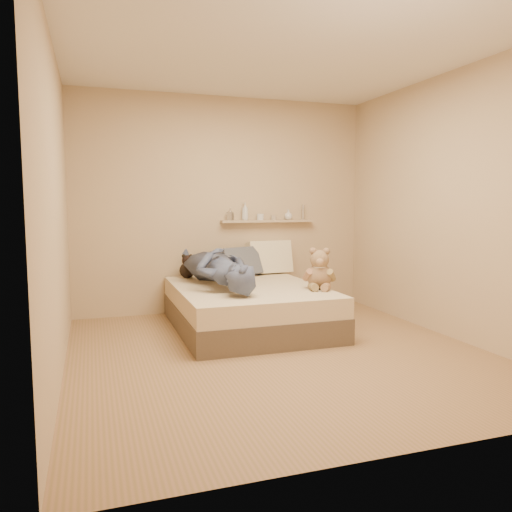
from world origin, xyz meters
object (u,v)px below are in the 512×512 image
object	(u,v)px
dark_plush	(187,268)
pillow_grey	(241,262)
pillow_cream	(269,257)
teddy_bear	(319,272)
wall_shelf	(268,221)
game_console	(245,280)
bed	(248,307)
person	(217,266)

from	to	relation	value
dark_plush	pillow_grey	xyz separation A→B (m)	(0.63, -0.07, 0.05)
pillow_cream	pillow_grey	distance (m)	0.44
teddy_bear	wall_shelf	xyz separation A→B (m)	(-0.09, 1.31, 0.47)
teddy_bear	dark_plush	bearing A→B (deg)	134.66
pillow_cream	game_console	bearing A→B (deg)	-118.55
bed	pillow_cream	distance (m)	1.08
teddy_bear	wall_shelf	size ratio (longest dim) A/B	0.36
game_console	dark_plush	distance (m)	1.30
game_console	dark_plush	size ratio (longest dim) A/B	0.63
teddy_bear	person	xyz separation A→B (m)	(-0.94, 0.56, 0.03)
dark_plush	pillow_cream	xyz separation A→B (m)	(1.05, 0.07, 0.08)
game_console	person	bearing A→B (deg)	99.60
game_console	wall_shelf	world-z (taller)	wall_shelf
pillow_cream	pillow_grey	world-z (taller)	pillow_cream
dark_plush	pillow_grey	distance (m)	0.64
teddy_bear	person	size ratio (longest dim) A/B	0.25
game_console	pillow_grey	bearing A→B (deg)	75.43
pillow_cream	person	bearing A→B (deg)	-141.29
bed	game_console	bearing A→B (deg)	-109.75
wall_shelf	dark_plush	bearing A→B (deg)	-171.97
dark_plush	person	distance (m)	0.64
bed	dark_plush	world-z (taller)	dark_plush
bed	wall_shelf	size ratio (longest dim) A/B	1.58
person	wall_shelf	bearing A→B (deg)	-141.66
pillow_grey	teddy_bear	bearing A→B (deg)	-64.73
bed	pillow_grey	xyz separation A→B (m)	(0.13, 0.69, 0.40)
person	bed	bearing A→B (deg)	148.20
game_console	pillow_cream	world-z (taller)	pillow_cream
dark_plush	pillow_grey	world-z (taller)	pillow_grey
bed	wall_shelf	distance (m)	1.38
pillow_grey	person	distance (m)	0.68
teddy_bear	wall_shelf	bearing A→B (deg)	94.06
pillow_cream	bed	bearing A→B (deg)	-123.29
bed	pillow_grey	world-z (taller)	pillow_grey
game_console	person	xyz separation A→B (m)	(-0.11, 0.66, 0.05)
game_console	person	distance (m)	0.67
teddy_bear	dark_plush	world-z (taller)	teddy_bear
teddy_bear	wall_shelf	distance (m)	1.39
teddy_bear	pillow_cream	xyz separation A→B (m)	(-0.10, 1.23, 0.02)
pillow_cream	wall_shelf	size ratio (longest dim) A/B	0.46
bed	person	bearing A→B (deg)	151.55
pillow_grey	person	size ratio (longest dim) A/B	0.29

